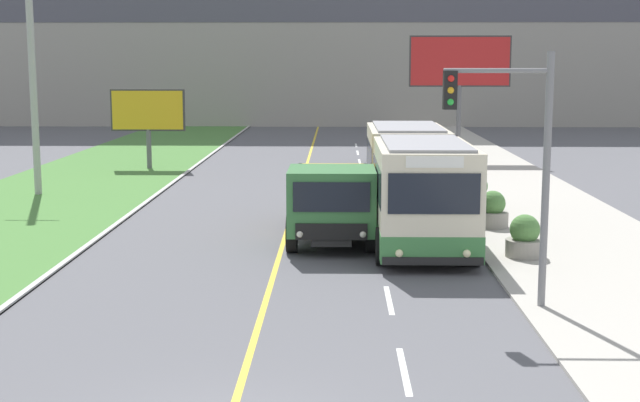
% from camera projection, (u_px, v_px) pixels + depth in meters
% --- Properties ---
extents(lane_marking_centre, '(2.88, 140.00, 0.01)m').
position_uv_depth(lane_marking_centre, '(267.00, 376.00, 15.09)').
color(lane_marking_centre, gold).
rests_on(lane_marking_centre, ground_plane).
extents(city_bus, '(2.72, 11.56, 3.11)m').
position_uv_depth(city_bus, '(414.00, 182.00, 27.51)').
color(city_bus, beige).
rests_on(city_bus, ground_plane).
extents(dump_truck, '(2.52, 6.35, 2.32)m').
position_uv_depth(dump_truck, '(332.00, 203.00, 25.79)').
color(dump_truck, black).
rests_on(dump_truck, ground_plane).
extents(car_distant, '(1.80, 4.30, 1.45)m').
position_uv_depth(car_distant, '(391.00, 151.00, 45.59)').
color(car_distant, black).
rests_on(car_distant, ground_plane).
extents(utility_pole_far, '(1.80, 0.28, 9.64)m').
position_uv_depth(utility_pole_far, '(32.00, 71.00, 34.75)').
color(utility_pole_far, '#9E9E99').
rests_on(utility_pole_far, ground_plane).
extents(traffic_light_mast, '(2.28, 0.32, 5.49)m').
position_uv_depth(traffic_light_mast, '(515.00, 147.00, 18.62)').
color(traffic_light_mast, slate).
rests_on(traffic_light_mast, ground_plane).
extents(billboard_large, '(5.31, 0.24, 6.59)m').
position_uv_depth(billboard_large, '(460.00, 66.00, 46.62)').
color(billboard_large, '#59595B').
rests_on(billboard_large, ground_plane).
extents(billboard_small, '(3.64, 0.24, 3.92)m').
position_uv_depth(billboard_small, '(148.00, 113.00, 43.65)').
color(billboard_small, '#59595B').
rests_on(billboard_small, ground_plane).
extents(planter_round_near, '(1.01, 1.01, 1.15)m').
position_uv_depth(planter_round_near, '(525.00, 238.00, 23.85)').
color(planter_round_near, gray).
rests_on(planter_round_near, sidewalk_right).
extents(planter_round_second, '(1.00, 1.00, 1.16)m').
position_uv_depth(planter_round_second, '(493.00, 211.00, 28.10)').
color(planter_round_second, gray).
rests_on(planter_round_second, sidewalk_right).
extents(planter_round_third, '(1.01, 1.01, 1.11)m').
position_uv_depth(planter_round_third, '(476.00, 192.00, 32.36)').
color(planter_round_third, gray).
rests_on(planter_round_third, sidewalk_right).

